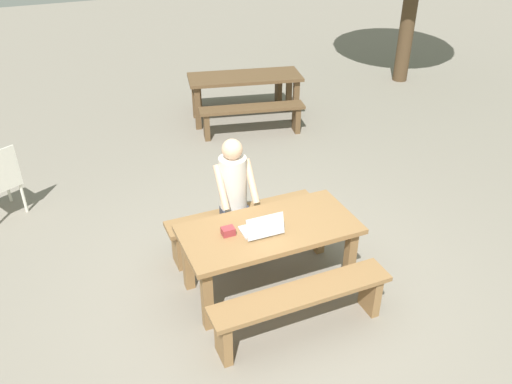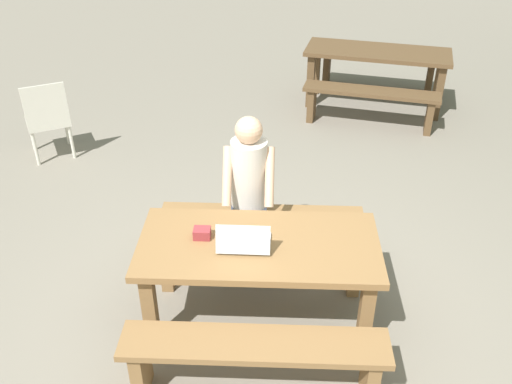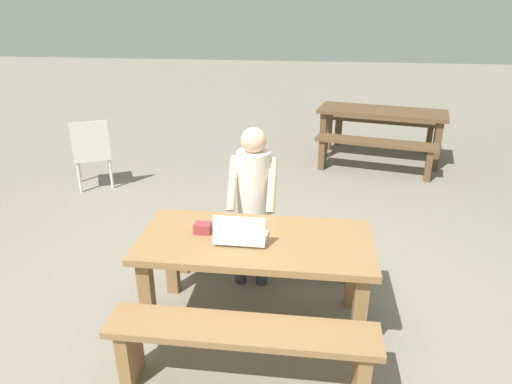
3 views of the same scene
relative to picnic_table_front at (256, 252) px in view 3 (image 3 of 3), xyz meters
name	(u,v)px [view 3 (image 3 of 3)]	position (x,y,z in m)	size (l,w,h in m)	color
ground_plane	(256,319)	(0.00, 0.00, -0.59)	(30.00, 30.00, 0.00)	gray
picnic_table_front	(256,252)	(0.00, 0.00, 0.00)	(1.65, 0.78, 0.70)	olive
bench_near	(242,344)	(0.00, -0.67, -0.24)	(1.64, 0.30, 0.47)	olive
bench_far	(265,237)	(0.00, 0.67, -0.24)	(1.64, 0.30, 0.47)	olive
laptop	(241,235)	(-0.10, -0.05, 0.17)	(0.36, 0.26, 0.22)	silver
small_pouch	(203,228)	(-0.39, 0.04, 0.15)	(0.12, 0.09, 0.07)	#993338
person_seated	(253,194)	(-0.10, 0.63, 0.18)	(0.39, 0.40, 1.32)	#333847
plastic_chair	(92,153)	(-2.36, 2.38, -0.13)	(0.59, 0.59, 0.89)	silver
picnic_table_mid	(381,119)	(1.36, 3.94, 0.03)	(1.90, 1.04, 0.75)	brown
bench_mid_south	(375,149)	(1.23, 3.33, -0.25)	(1.65, 0.64, 0.47)	brown
bench_mid_north	(383,127)	(1.49, 4.56, -0.25)	(1.65, 0.64, 0.47)	brown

